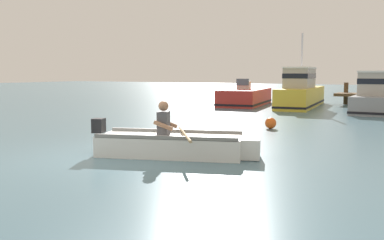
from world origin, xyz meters
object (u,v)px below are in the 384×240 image
at_px(moored_boat_yellow, 301,92).
at_px(moored_boat_grey, 376,97).
at_px(moored_boat_red, 245,97).
at_px(mooring_buoy, 271,123).
at_px(rowboat_with_person, 174,144).

height_order(moored_boat_yellow, moored_boat_grey, moored_boat_yellow).
xyz_separation_m(moored_boat_red, moored_boat_grey, (6.82, -0.76, 0.27)).
bearing_deg(mooring_buoy, moored_boat_yellow, 99.59).
bearing_deg(moored_boat_yellow, moored_boat_red, -176.18).
height_order(rowboat_with_person, moored_boat_red, moored_boat_red).
relative_size(rowboat_with_person, moored_boat_grey, 0.65).
relative_size(moored_boat_yellow, mooring_buoy, 18.45).
bearing_deg(moored_boat_grey, mooring_buoy, -105.16).
bearing_deg(rowboat_with_person, moored_boat_yellow, 94.70).
bearing_deg(rowboat_with_person, moored_boat_grey, 79.19).
xyz_separation_m(rowboat_with_person, moored_boat_yellow, (-1.19, 14.45, 0.53)).
xyz_separation_m(moored_boat_yellow, moored_boat_grey, (3.76, -0.97, -0.09)).
relative_size(moored_boat_red, moored_boat_grey, 0.94).
relative_size(moored_boat_yellow, moored_boat_grey, 1.19).
bearing_deg(mooring_buoy, moored_boat_grey, 74.84).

